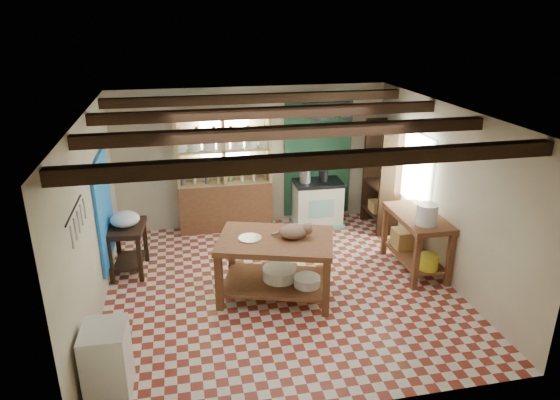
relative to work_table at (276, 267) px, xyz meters
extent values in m
cube|color=maroon|center=(0.10, 0.20, -0.46)|extent=(5.00, 5.00, 0.02)
cube|color=#434247|center=(0.10, 0.20, 2.15)|extent=(5.00, 5.00, 0.02)
cube|color=beige|center=(0.10, 2.70, 0.85)|extent=(5.00, 0.04, 2.60)
cube|color=beige|center=(0.10, -2.30, 0.85)|extent=(5.00, 0.04, 2.60)
cube|color=beige|center=(-2.40, 0.20, 0.85)|extent=(0.04, 5.00, 2.60)
cube|color=beige|center=(2.60, 0.20, 0.85)|extent=(0.04, 5.00, 2.60)
cube|color=#311E11|center=(0.10, 0.20, 2.03)|extent=(5.00, 3.80, 0.15)
cube|color=blue|center=(-2.37, 1.10, 0.65)|extent=(0.04, 1.40, 1.60)
cube|color=#1B442B|center=(1.35, 2.67, 0.80)|extent=(1.30, 0.04, 2.30)
cube|color=beige|center=(-0.40, 2.68, 1.25)|extent=(0.90, 0.02, 0.80)
cube|color=beige|center=(2.58, 1.20, 0.95)|extent=(0.02, 1.30, 1.20)
cube|color=black|center=(-2.34, -1.00, 1.33)|extent=(0.06, 0.90, 0.28)
cube|color=black|center=(1.35, 2.25, 1.73)|extent=(0.86, 0.12, 0.36)
cube|color=tan|center=(-0.45, 2.51, 0.65)|extent=(1.70, 0.34, 2.20)
cube|color=#311E11|center=(2.38, 2.00, 0.55)|extent=(0.40, 0.86, 2.00)
cube|color=brown|center=(0.00, 0.00, 0.00)|extent=(1.82, 1.47, 0.89)
cube|color=beige|center=(1.28, 2.35, -0.01)|extent=(0.90, 0.62, 0.87)
cube|color=#311E11|center=(-2.10, 1.14, -0.06)|extent=(0.59, 0.81, 0.78)
cube|color=white|center=(-2.12, -1.58, -0.04)|extent=(0.47, 0.55, 0.80)
cube|color=brown|center=(2.28, 0.31, 0.02)|extent=(0.66, 1.30, 0.92)
ellipsoid|color=#957157|center=(0.25, -0.03, 0.54)|extent=(0.47, 0.38, 0.19)
cylinder|color=#B4B4BC|center=(-0.35, 0.06, 0.46)|extent=(0.40, 0.40, 0.02)
cylinder|color=white|center=(0.06, 0.03, -0.12)|extent=(0.61, 0.61, 0.17)
cylinder|color=white|center=(0.40, -0.23, -0.14)|extent=(0.47, 0.47, 0.13)
cylinder|color=#B4B4BC|center=(1.03, 2.35, 0.54)|extent=(0.21, 0.21, 0.23)
cylinder|color=black|center=(1.38, 2.34, 0.53)|extent=(0.17, 0.17, 0.21)
ellipsoid|color=white|center=(-2.10, 1.14, 0.45)|extent=(0.48, 0.48, 0.22)
cylinder|color=white|center=(2.23, -0.04, 0.63)|extent=(0.31, 0.31, 0.31)
cube|color=#A88044|center=(2.29, 0.61, -0.05)|extent=(0.43, 0.35, 0.30)
cylinder|color=gold|center=(2.28, -0.14, -0.09)|extent=(0.30, 0.30, 0.22)
camera|label=1|loc=(-1.22, -6.14, 3.36)|focal=32.00mm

